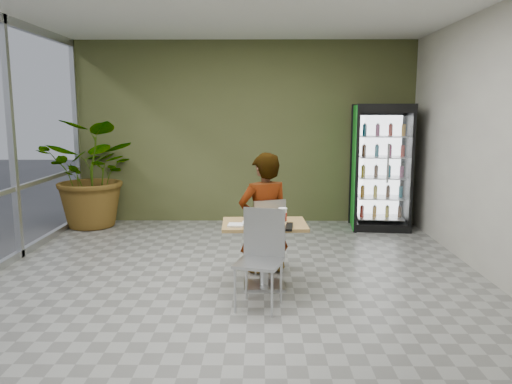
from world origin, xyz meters
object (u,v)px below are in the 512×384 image
dining_table (264,242)px  chair_near (261,250)px  cafeteria_tray (272,226)px  chair_far (267,230)px  seated_woman (264,225)px  beverage_fridge (382,167)px  soda_cup (283,216)px  potted_plant (95,174)px

dining_table → chair_near: size_ratio=0.96×
cafeteria_tray → chair_far: bearing=93.3°
chair_far → cafeteria_tray: bearing=72.5°
chair_far → seated_woman: seated_woman is taller
chair_far → dining_table: bearing=65.7°
beverage_fridge → chair_far: bearing=-123.0°
dining_table → seated_woman: (-0.00, 0.58, 0.06)m
soda_cup → beverage_fridge: (1.79, 2.96, 0.21)m
chair_near → potted_plant: 4.53m
seated_woman → soda_cup: bearing=87.6°
seated_woman → soda_cup: seated_woman is taller
chair_far → chair_near: size_ratio=0.93×
dining_table → seated_woman: 0.59m
cafeteria_tray → potted_plant: potted_plant is taller
seated_woman → cafeteria_tray: seated_woman is taller
beverage_fridge → potted_plant: size_ratio=1.14×
soda_cup → cafeteria_tray: bearing=-121.3°
dining_table → chair_far: chair_far is taller
dining_table → potted_plant: bearing=133.9°
chair_far → potted_plant: 3.83m
potted_plant → chair_far: bearing=-40.0°
chair_far → cafeteria_tray: (0.04, -0.77, 0.22)m
cafeteria_tray → potted_plant: 4.38m
chair_near → seated_woman: 1.08m
beverage_fridge → dining_table: bearing=-117.9°
chair_near → cafeteria_tray: 0.35m
chair_far → chair_near: bearing=65.6°
seated_woman → cafeteria_tray: (0.08, -0.81, 0.17)m
seated_woman → cafeteria_tray: bearing=74.7°
dining_table → chair_far: 0.55m
cafeteria_tray → soda_cup: bearing=58.7°
dining_table → soda_cup: bearing=-6.5°
seated_woman → beverage_fridge: (1.99, 2.35, 0.45)m
seated_woman → cafeteria_tray: 0.83m
chair_far → potted_plant: bearing=-60.9°
chair_near → seated_woman: size_ratio=0.56×
soda_cup → potted_plant: 4.32m
dining_table → cafeteria_tray: size_ratio=2.16×
potted_plant → cafeteria_tray: bearing=-47.4°
chair_near → potted_plant: size_ratio=0.54×
dining_table → potted_plant: (-2.89, 3.00, 0.39)m
seated_woman → cafeteria_tray: size_ratio=4.03×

